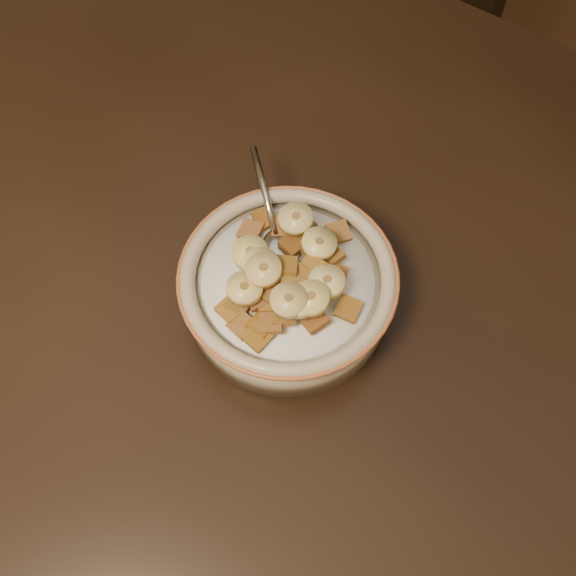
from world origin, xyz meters
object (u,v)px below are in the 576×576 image
Objects in this scene: table at (140,186)px; cereal_bowl at (288,292)px; chair at (359,17)px; spoon at (280,250)px.

table is 7.50× the size of cereal_bowl.
chair reaches higher than spoon.
spoon is (0.28, -0.66, 0.31)m from chair.
table is 31.27× the size of spoon.
cereal_bowl is at bearing -8.14° from table.
cereal_bowl is at bearing -50.84° from chair.
chair is at bearing -115.31° from spoon.
table is at bearing -67.56° from chair.
chair is (-0.08, 0.64, -0.24)m from table.
spoon is (0.20, -0.02, 0.07)m from table.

